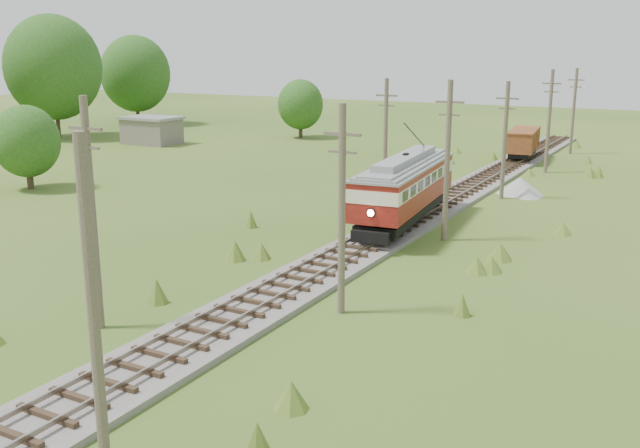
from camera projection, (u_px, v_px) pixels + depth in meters
The scene contains 17 objects.
railbed_main at pixel (411, 220), 44.61m from camera, with size 3.60×96.00×0.57m.
streetcar at pixel (405, 184), 42.97m from camera, with size 4.30×12.94×5.86m.
gondola at pixel (523, 141), 68.59m from camera, with size 3.27×7.67×2.47m.
gravel_pile at pixel (521, 187), 53.12m from camera, with size 3.52×3.73×1.28m.
utility_pole_r_1 at pixel (93, 310), 17.50m from camera, with size 0.30×0.30×8.80m.
utility_pole_r_2 at pixel (342, 209), 28.44m from camera, with size 1.60×0.30×8.60m.
utility_pole_r_3 at pixel (447, 160), 39.49m from camera, with size 1.60×0.30×9.00m.
utility_pole_r_4 at pixel (505, 139), 50.70m from camera, with size 1.60×0.30×8.40m.
utility_pole_r_5 at pixel (549, 120), 61.50m from camera, with size 1.60×0.30×8.90m.
utility_pole_r_6 at pixel (574, 110), 72.66m from camera, with size 1.60×0.30×8.70m.
utility_pole_l_a at pixel (92, 213), 26.82m from camera, with size 1.60×0.30×9.00m.
utility_pole_l_b at pixel (385, 138), 50.80m from camera, with size 1.60×0.30×8.60m.
tree_left_4 at pixel (53, 68), 84.97m from camera, with size 11.34×11.34×14.61m.
tree_left_5 at pixel (135, 74), 99.80m from camera, with size 9.66×9.66×12.44m.
tree_mid_a at pixel (300, 104), 85.71m from camera, with size 5.46×5.46×7.03m.
tree_mid_c at pixel (26, 141), 54.44m from camera, with size 5.04×5.04×6.49m.
shed at pixel (152, 130), 80.88m from camera, with size 6.40×4.40×3.10m.
Camera 1 is at (15.95, -6.72, 10.67)m, focal length 40.00 mm.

